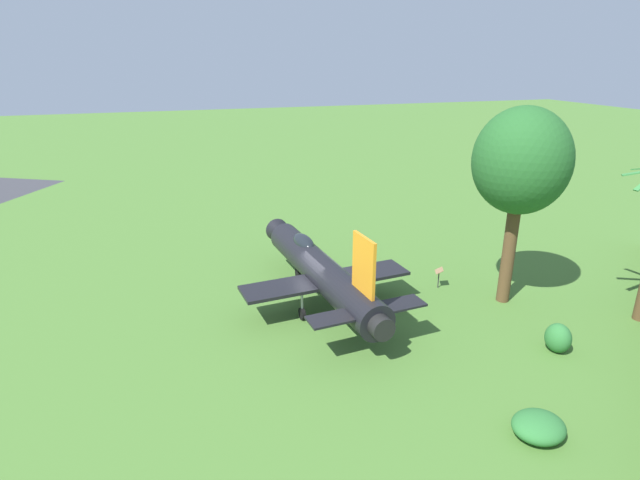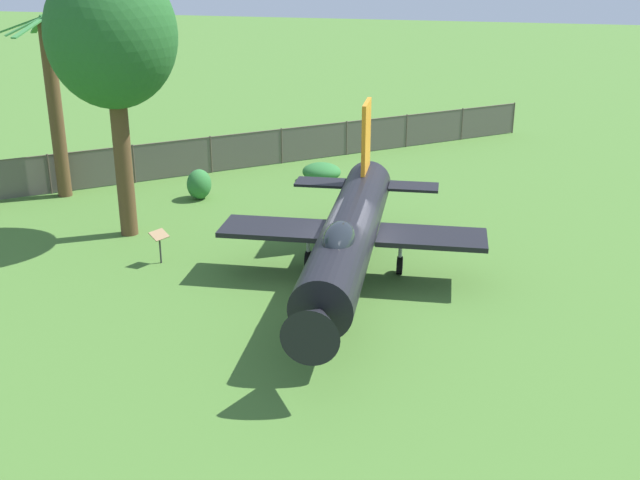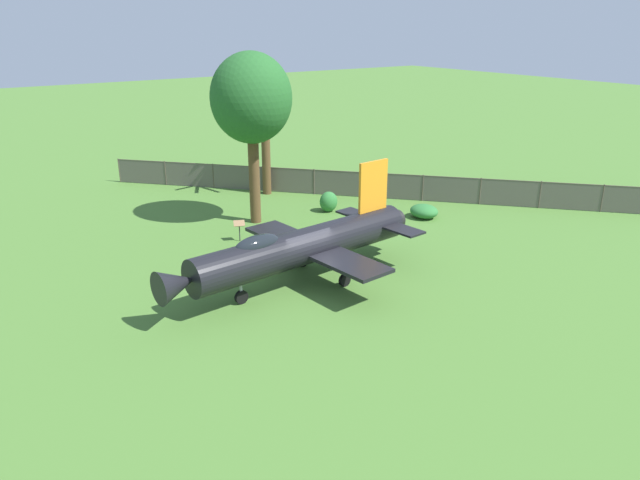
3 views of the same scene
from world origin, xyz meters
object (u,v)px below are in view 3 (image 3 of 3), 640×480
at_px(shrub_by_tree, 329,202).
at_px(palm_tree, 265,137).
at_px(display_jet, 297,248).
at_px(info_plaque, 239,226).
at_px(shrub_near_fence, 424,211).
at_px(shade_tree, 251,100).

bearing_deg(shrub_by_tree, palm_tree, 100.58).
bearing_deg(palm_tree, display_jet, -114.91).
xyz_separation_m(palm_tree, shrub_by_tree, (1.09, -5.83, -3.32)).
relative_size(palm_tree, info_plaque, 6.83).
relative_size(shrub_near_fence, shrub_by_tree, 1.40).
bearing_deg(shrub_near_fence, palm_tree, 116.87).
bearing_deg(shade_tree, display_jet, -107.51).
xyz_separation_m(palm_tree, shrub_near_fence, (5.15, -10.17, -3.55)).
relative_size(shrub_by_tree, info_plaque, 1.12).
bearing_deg(info_plaque, shade_tree, 45.86).
relative_size(display_jet, palm_tree, 1.72).
bearing_deg(display_jet, shrub_near_fence, -166.93).
relative_size(palm_tree, shrub_by_tree, 6.08).
bearing_deg(shade_tree, palm_tree, 53.78).
distance_m(shade_tree, info_plaque, 7.18).
xyz_separation_m(display_jet, shade_tree, (2.86, 9.06, 5.39)).
height_order(display_jet, palm_tree, palm_tree).
distance_m(display_jet, palm_tree, 15.68).
bearing_deg(shrub_by_tree, display_jet, -132.73).
bearing_deg(shade_tree, shrub_near_fence, -30.21).
height_order(display_jet, shrub_near_fence, display_jet).
bearing_deg(shrub_by_tree, info_plaque, -167.21).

